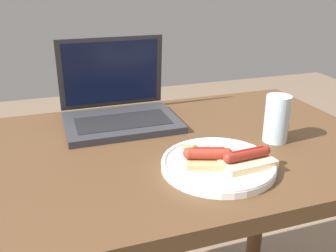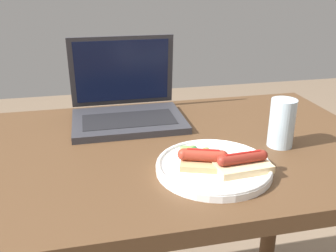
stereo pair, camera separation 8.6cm
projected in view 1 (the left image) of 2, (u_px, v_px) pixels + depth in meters
The scene contains 7 objects.
desk at pixel (168, 188), 0.95m from camera, with size 1.05×0.65×0.76m.
laptop at pixel (119, 107), 1.03m from camera, with size 0.30×0.24×0.22m.
plate at pixel (218, 164), 0.79m from camera, with size 0.24×0.24×0.02m.
sausage_toast_left at pixel (208, 157), 0.78m from camera, with size 0.11×0.09×0.04m.
sausage_toast_middle at pixel (247, 159), 0.77m from camera, with size 0.12×0.08×0.04m.
salad_pile at pixel (194, 147), 0.85m from camera, with size 0.07×0.04×0.01m.
drinking_glass at pixel (277, 119), 0.91m from camera, with size 0.06×0.06×0.12m.
Camera 1 is at (-0.26, -0.78, 1.14)m, focal length 40.00 mm.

